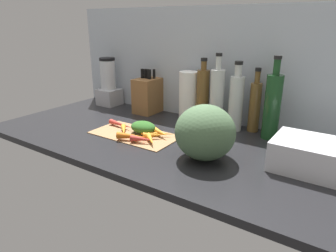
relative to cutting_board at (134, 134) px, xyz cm
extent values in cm
cube|color=black|center=(11.50, 5.38, -1.90)|extent=(170.00, 80.00, 3.00)
cube|color=#ADB7C1|center=(11.50, 43.88, 29.60)|extent=(170.00, 3.00, 60.00)
cube|color=#997047|center=(0.00, 0.00, 0.00)|extent=(42.54, 22.11, 0.80)
cone|color=orange|center=(11.88, 3.92, 1.45)|extent=(15.15, 9.45, 2.09)
cone|color=red|center=(10.28, -6.91, 1.94)|extent=(11.04, 6.39, 3.07)
cone|color=red|center=(-11.84, 3.62, 1.69)|extent=(16.50, 4.21, 2.59)
cone|color=orange|center=(4.56, -7.02, 2.09)|extent=(14.48, 8.66, 3.38)
cone|color=orange|center=(11.47, 0.32, 1.83)|extent=(9.54, 8.55, 2.85)
cone|color=orange|center=(-5.12, -1.94, 1.68)|extent=(9.71, 10.19, 2.55)
cone|color=orange|center=(13.57, -4.89, 1.81)|extent=(9.99, 9.35, 2.81)
cone|color=orange|center=(11.65, 4.47, 2.20)|extent=(13.20, 7.57, 3.60)
ellipsoid|color=#2D6023|center=(2.73, 3.48, 3.16)|extent=(13.04, 10.03, 5.51)
ellipsoid|color=#4C6B47|center=(40.22, -4.68, 10.63)|extent=(24.03, 23.62, 22.07)
cube|color=brown|center=(-18.21, 34.45, 9.85)|extent=(12.20, 15.63, 20.49)
cylinder|color=black|center=(-21.63, 34.26, 22.84)|extent=(1.75, 1.75, 5.50)
cylinder|color=black|center=(-19.92, 34.95, 22.84)|extent=(1.74, 1.74, 5.50)
cylinder|color=black|center=(-18.21, 35.12, 22.84)|extent=(1.49, 1.49, 5.50)
cylinder|color=black|center=(-16.50, 34.51, 22.84)|extent=(2.08, 2.08, 5.50)
cylinder|color=black|center=(-14.80, 36.78, 22.84)|extent=(1.57, 1.57, 5.50)
cube|color=#B2B2B7|center=(-49.99, 34.58, 4.81)|extent=(12.96, 12.96, 10.41)
cylinder|color=silver|center=(-49.99, 34.58, 19.23)|extent=(9.72, 9.72, 18.44)
cylinder|color=black|center=(-49.99, 34.58, 29.35)|extent=(9.92, 9.92, 1.80)
cylinder|color=white|center=(9.76, 34.88, 13.09)|extent=(10.44, 10.44, 26.98)
cylinder|color=brown|center=(18.23, 35.14, 13.83)|extent=(6.63, 6.63, 28.47)
cylinder|color=brown|center=(18.23, 35.14, 30.37)|extent=(2.95, 2.95, 4.61)
cylinder|color=black|center=(18.23, 35.14, 33.47)|extent=(3.40, 3.40, 1.60)
cylinder|color=silver|center=(27.47, 32.69, 14.49)|extent=(7.16, 7.16, 29.79)
cylinder|color=silver|center=(27.47, 32.69, 32.64)|extent=(2.74, 2.74, 6.50)
cylinder|color=black|center=(27.47, 32.69, 36.69)|extent=(3.15, 3.15, 1.60)
cylinder|color=silver|center=(37.31, 33.95, 13.16)|extent=(7.10, 7.10, 27.11)
cylinder|color=silver|center=(37.31, 33.95, 29.59)|extent=(3.41, 3.41, 5.76)
cylinder|color=black|center=(37.31, 33.95, 33.27)|extent=(3.92, 3.92, 1.60)
cylinder|color=brown|center=(45.63, 37.76, 11.68)|extent=(5.54, 5.54, 24.16)
cylinder|color=brown|center=(45.63, 37.76, 26.66)|extent=(2.52, 2.52, 5.79)
cylinder|color=black|center=(45.63, 37.76, 30.35)|extent=(2.90, 2.90, 1.60)
cylinder|color=#19421E|center=(55.31, 32.52, 14.51)|extent=(7.49, 7.49, 29.82)
cylinder|color=#19421E|center=(55.31, 32.52, 32.85)|extent=(2.99, 2.99, 6.85)
cylinder|color=black|center=(55.31, 32.52, 37.07)|extent=(3.44, 3.44, 1.60)
cube|color=silver|center=(75.87, 8.41, 5.25)|extent=(24.07, 21.52, 11.31)
camera|label=1|loc=(89.61, -104.42, 51.66)|focal=32.16mm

